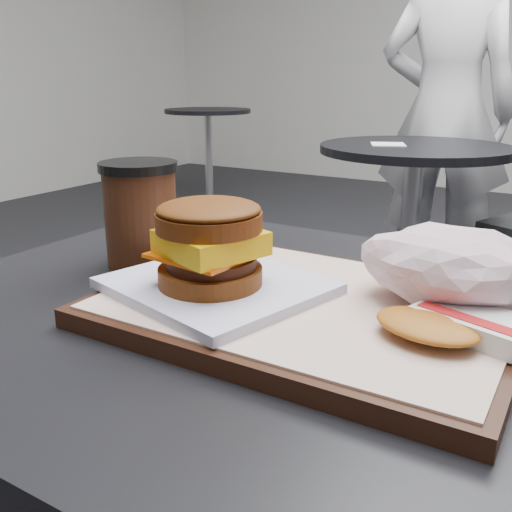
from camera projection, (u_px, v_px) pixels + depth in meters
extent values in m
cube|color=black|center=(292.00, 332.00, 0.56)|extent=(0.80, 0.60, 0.04)
cube|color=black|center=(309.00, 309.00, 0.54)|extent=(0.38, 0.28, 0.02)
cube|color=beige|center=(309.00, 299.00, 0.54)|extent=(0.36, 0.26, 0.00)
cube|color=white|center=(217.00, 285.00, 0.56)|extent=(0.23, 0.21, 0.01)
cylinder|color=#68320E|center=(210.00, 275.00, 0.55)|extent=(0.12, 0.12, 0.02)
cylinder|color=#371408|center=(212.00, 262.00, 0.54)|extent=(0.10, 0.10, 0.01)
cube|color=#D95607|center=(208.00, 253.00, 0.54)|extent=(0.10, 0.10, 0.00)
cube|color=yellow|center=(211.00, 242.00, 0.53)|extent=(0.10, 0.10, 0.02)
cylinder|color=#6C310F|center=(209.00, 221.00, 0.53)|extent=(0.12, 0.12, 0.02)
ellipsoid|color=#68330E|center=(209.00, 209.00, 0.53)|extent=(0.12, 0.12, 0.02)
cube|color=white|center=(474.00, 324.00, 0.46)|extent=(0.10, 0.08, 0.02)
cube|color=#AC1718|center=(471.00, 319.00, 0.45)|extent=(0.09, 0.04, 0.00)
ellipsoid|color=#C3711F|center=(427.00, 325.00, 0.45)|extent=(0.10, 0.08, 0.01)
cylinder|color=#3B1B0E|center=(141.00, 215.00, 0.68)|extent=(0.09, 0.09, 0.12)
cylinder|color=black|center=(138.00, 166.00, 0.67)|extent=(0.09, 0.09, 0.01)
cylinder|color=black|center=(401.00, 330.00, 2.31)|extent=(0.44, 0.44, 0.02)
cylinder|color=#A5A5AA|center=(408.00, 245.00, 2.20)|extent=(0.07, 0.07, 0.70)
cylinder|color=black|center=(416.00, 149.00, 2.09)|extent=(0.70, 0.70, 0.03)
cube|color=white|center=(388.00, 144.00, 2.09)|extent=(0.16, 0.16, 0.00)
imported|color=silver|center=(445.00, 113.00, 2.58)|extent=(0.65, 0.46, 1.66)
cylinder|color=black|center=(210.00, 204.00, 4.58)|extent=(0.40, 0.40, 0.02)
cylinder|color=#A5A5AA|center=(209.00, 159.00, 4.47)|extent=(0.06, 0.06, 0.70)
cylinder|color=black|center=(208.00, 111.00, 4.36)|extent=(0.66, 0.66, 0.03)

